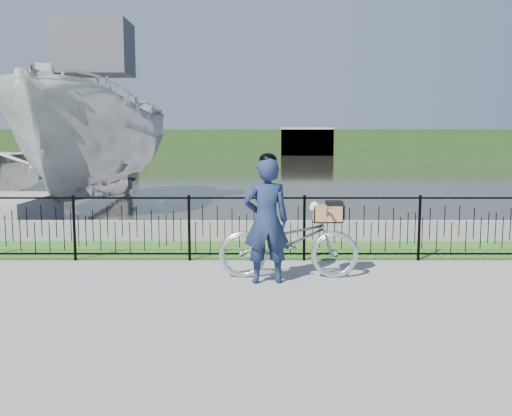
{
  "coord_description": "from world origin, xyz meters",
  "views": [
    {
      "loc": [
        0.16,
        -8.17,
        2.15
      ],
      "look_at": [
        0.16,
        1.0,
        1.0
      ],
      "focal_mm": 40.0,
      "sensor_mm": 36.0,
      "label": 1
    }
  ],
  "objects": [
    {
      "name": "cyclist",
      "position": [
        0.31,
        0.08,
        0.94
      ],
      "size": [
        0.72,
        0.52,
        1.92
      ],
      "color": "#172340",
      "rests_on": "ground"
    },
    {
      "name": "water",
      "position": [
        0.0,
        33.0,
        0.0
      ],
      "size": [
        120.0,
        120.0,
        0.0
      ],
      "primitive_type": "plane",
      "color": "#29281F",
      "rests_on": "ground"
    },
    {
      "name": "far_treeline",
      "position": [
        0.0,
        60.0,
        1.5
      ],
      "size": [
        120.0,
        6.0,
        3.0
      ],
      "primitive_type": "cube",
      "color": "#25431A",
      "rests_on": "ground"
    },
    {
      "name": "grass_strip",
      "position": [
        0.0,
        2.6,
        0.0
      ],
      "size": [
        60.0,
        2.0,
        0.01
      ],
      "primitive_type": "cube",
      "color": "#336820",
      "rests_on": "ground"
    },
    {
      "name": "bicycle_rig",
      "position": [
        0.67,
        0.4,
        0.57
      ],
      "size": [
        2.13,
        0.74,
        1.2
      ],
      "color": "#AEB4BA",
      "rests_on": "ground"
    },
    {
      "name": "far_building_right",
      "position": [
        6.0,
        58.5,
        1.6
      ],
      "size": [
        6.0,
        3.0,
        3.2
      ],
      "primitive_type": "cube",
      "color": "#B5A891",
      "rests_on": "ground"
    },
    {
      "name": "far_building_left",
      "position": [
        -18.0,
        58.0,
        2.0
      ],
      "size": [
        8.0,
        4.0,
        4.0
      ],
      "primitive_type": "cube",
      "color": "#B5A891",
      "rests_on": "ground"
    },
    {
      "name": "ground",
      "position": [
        0.0,
        0.0,
        0.0
      ],
      "size": [
        120.0,
        120.0,
        0.0
      ],
      "primitive_type": "plane",
      "color": "gray",
      "rests_on": "ground"
    },
    {
      "name": "fence",
      "position": [
        0.0,
        1.6,
        0.58
      ],
      "size": [
        14.0,
        0.06,
        1.15
      ],
      "primitive_type": null,
      "color": "black",
      "rests_on": "ground"
    },
    {
      "name": "boat_near",
      "position": [
        -4.77,
        9.55,
        2.02
      ],
      "size": [
        4.07,
        10.0,
        5.61
      ],
      "color": "#BCBCBC",
      "rests_on": "water"
    },
    {
      "name": "quay_wall",
      "position": [
        0.0,
        3.6,
        0.2
      ],
      "size": [
        60.0,
        0.3,
        0.4
      ],
      "primitive_type": "cube",
      "color": "gray",
      "rests_on": "ground"
    }
  ]
}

